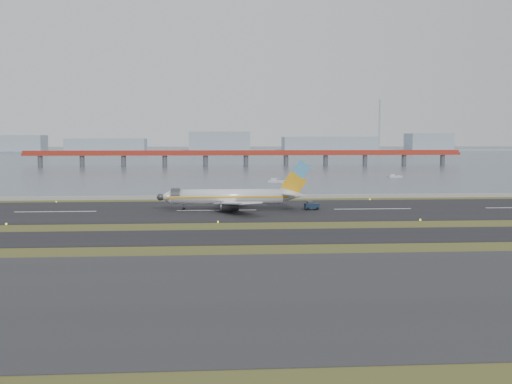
# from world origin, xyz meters

# --- Properties ---
(ground) EXTENTS (1000.00, 1000.00, 0.00)m
(ground) POSITION_xyz_m (0.00, 0.00, 0.00)
(ground) COLOR #394518
(ground) RESTS_ON ground
(apron_strip) EXTENTS (1000.00, 50.00, 0.10)m
(apron_strip) POSITION_xyz_m (0.00, -55.00, 0.05)
(apron_strip) COLOR #2A2B2D
(apron_strip) RESTS_ON ground
(taxiway_strip) EXTENTS (1000.00, 18.00, 0.10)m
(taxiway_strip) POSITION_xyz_m (0.00, -12.00, 0.05)
(taxiway_strip) COLOR black
(taxiway_strip) RESTS_ON ground
(runway_strip) EXTENTS (1000.00, 45.00, 0.10)m
(runway_strip) POSITION_xyz_m (0.00, 30.00, 0.05)
(runway_strip) COLOR black
(runway_strip) RESTS_ON ground
(seawall) EXTENTS (1000.00, 2.50, 1.00)m
(seawall) POSITION_xyz_m (0.00, 60.00, 0.50)
(seawall) COLOR #999994
(seawall) RESTS_ON ground
(bay_water) EXTENTS (1400.00, 800.00, 1.30)m
(bay_water) POSITION_xyz_m (0.00, 460.00, 0.00)
(bay_water) COLOR #445461
(bay_water) RESTS_ON ground
(red_pier) EXTENTS (260.00, 5.00, 10.20)m
(red_pier) POSITION_xyz_m (20.00, 250.00, 7.28)
(red_pier) COLOR #A02A1B
(red_pier) RESTS_ON ground
(far_shoreline) EXTENTS (1400.00, 80.00, 60.50)m
(far_shoreline) POSITION_xyz_m (13.62, 620.00, 6.07)
(far_shoreline) COLOR #91A0AB
(far_shoreline) RESTS_ON ground
(airliner) EXTENTS (38.52, 32.89, 12.80)m
(airliner) POSITION_xyz_m (4.15, 30.58, 3.46)
(airliner) COLOR white
(airliner) RESTS_ON ground
(pushback_tug) EXTENTS (3.76, 2.45, 2.28)m
(pushback_tug) POSITION_xyz_m (24.08, 29.72, 1.11)
(pushback_tug) COLOR #132236
(pushback_tug) RESTS_ON ground
(workboat_near) EXTENTS (8.01, 4.82, 1.86)m
(workboat_near) POSITION_xyz_m (25.15, 121.42, 0.59)
(workboat_near) COLOR silver
(workboat_near) RESTS_ON ground
(workboat_far) EXTENTS (7.01, 4.01, 1.62)m
(workboat_far) POSITION_xyz_m (80.14, 147.52, 0.51)
(workboat_far) COLOR silver
(workboat_far) RESTS_ON ground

